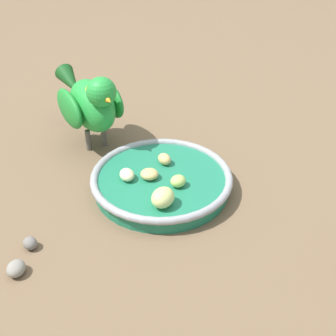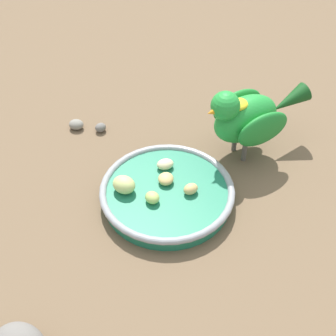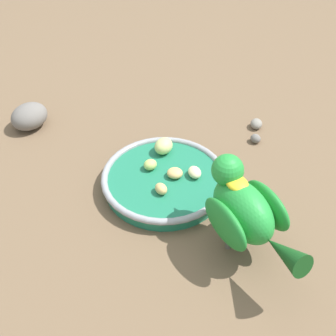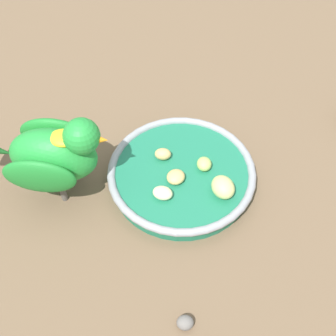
{
  "view_description": "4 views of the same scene",
  "coord_description": "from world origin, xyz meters",
  "px_view_note": "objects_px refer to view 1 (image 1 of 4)",
  "views": [
    {
      "loc": [
        -0.31,
        -0.56,
        0.48
      ],
      "look_at": [
        0.02,
        -0.02,
        0.04
      ],
      "focal_mm": 53.95,
      "sensor_mm": 36.0,
      "label": 1
    },
    {
      "loc": [
        0.51,
        -0.3,
        0.62
      ],
      "look_at": [
        -0.0,
        -0.0,
        0.05
      ],
      "focal_mm": 53.98,
      "sensor_mm": 36.0,
      "label": 2
    },
    {
      "loc": [
        0.33,
        0.53,
        0.61
      ],
      "look_at": [
        0.01,
        -0.01,
        0.05
      ],
      "focal_mm": 52.51,
      "sensor_mm": 36.0,
      "label": 3
    },
    {
      "loc": [
        -0.4,
        -0.03,
        0.55
      ],
      "look_at": [
        -0.0,
        0.0,
        0.06
      ],
      "focal_mm": 48.18,
      "sensor_mm": 36.0,
      "label": 4
    }
  ],
  "objects_px": {
    "apple_piece_4": "(150,174)",
    "apple_piece_1": "(127,175)",
    "apple_piece_3": "(164,159)",
    "pebble_0": "(16,268)",
    "pebble_1": "(30,243)",
    "feeding_bowl": "(162,181)",
    "apple_piece_0": "(163,198)",
    "apple_piece_2": "(178,181)",
    "parrot": "(91,102)"
  },
  "relations": [
    {
      "from": "apple_piece_3",
      "to": "parrot",
      "type": "distance_m",
      "value": 0.17
    },
    {
      "from": "apple_piece_0",
      "to": "pebble_0",
      "type": "height_order",
      "value": "apple_piece_0"
    },
    {
      "from": "apple_piece_2",
      "to": "apple_piece_3",
      "type": "height_order",
      "value": "same"
    },
    {
      "from": "apple_piece_0",
      "to": "parrot",
      "type": "relative_size",
      "value": 0.18
    },
    {
      "from": "apple_piece_1",
      "to": "apple_piece_4",
      "type": "xyz_separation_m",
      "value": [
        0.03,
        -0.02,
        -0.0
      ]
    },
    {
      "from": "apple_piece_2",
      "to": "pebble_0",
      "type": "relative_size",
      "value": 0.87
    },
    {
      "from": "apple_piece_1",
      "to": "parrot",
      "type": "relative_size",
      "value": 0.14
    },
    {
      "from": "feeding_bowl",
      "to": "parrot",
      "type": "relative_size",
      "value": 1.04
    },
    {
      "from": "feeding_bowl",
      "to": "apple_piece_0",
      "type": "distance_m",
      "value": 0.07
    },
    {
      "from": "apple_piece_3",
      "to": "pebble_0",
      "type": "distance_m",
      "value": 0.29
    },
    {
      "from": "pebble_0",
      "to": "pebble_1",
      "type": "distance_m",
      "value": 0.05
    },
    {
      "from": "apple_piece_4",
      "to": "pebble_0",
      "type": "height_order",
      "value": "apple_piece_4"
    },
    {
      "from": "apple_piece_4",
      "to": "apple_piece_1",
      "type": "bearing_deg",
      "value": 152.1
    },
    {
      "from": "apple_piece_3",
      "to": "pebble_1",
      "type": "height_order",
      "value": "apple_piece_3"
    },
    {
      "from": "apple_piece_0",
      "to": "apple_piece_1",
      "type": "xyz_separation_m",
      "value": [
        -0.01,
        0.08,
        -0.01
      ]
    },
    {
      "from": "apple_piece_3",
      "to": "feeding_bowl",
      "type": "bearing_deg",
      "value": -128.28
    },
    {
      "from": "apple_piece_3",
      "to": "apple_piece_2",
      "type": "bearing_deg",
      "value": -102.76
    },
    {
      "from": "pebble_1",
      "to": "apple_piece_4",
      "type": "bearing_deg",
      "value": 7.59
    },
    {
      "from": "feeding_bowl",
      "to": "apple_piece_0",
      "type": "height_order",
      "value": "apple_piece_0"
    },
    {
      "from": "apple_piece_0",
      "to": "apple_piece_4",
      "type": "height_order",
      "value": "apple_piece_0"
    },
    {
      "from": "apple_piece_2",
      "to": "pebble_1",
      "type": "height_order",
      "value": "apple_piece_2"
    },
    {
      "from": "feeding_bowl",
      "to": "pebble_0",
      "type": "relative_size",
      "value": 7.94
    },
    {
      "from": "apple_piece_1",
      "to": "apple_piece_2",
      "type": "distance_m",
      "value": 0.08
    },
    {
      "from": "apple_piece_1",
      "to": "pebble_0",
      "type": "distance_m",
      "value": 0.22
    },
    {
      "from": "apple_piece_0",
      "to": "apple_piece_4",
      "type": "bearing_deg",
      "value": 75.66
    },
    {
      "from": "apple_piece_3",
      "to": "apple_piece_4",
      "type": "height_order",
      "value": "apple_piece_3"
    },
    {
      "from": "apple_piece_4",
      "to": "pebble_1",
      "type": "distance_m",
      "value": 0.21
    },
    {
      "from": "apple_piece_4",
      "to": "apple_piece_0",
      "type": "bearing_deg",
      "value": -104.34
    },
    {
      "from": "feeding_bowl",
      "to": "apple_piece_1",
      "type": "distance_m",
      "value": 0.06
    },
    {
      "from": "feeding_bowl",
      "to": "apple_piece_3",
      "type": "relative_size",
      "value": 8.94
    },
    {
      "from": "apple_piece_0",
      "to": "apple_piece_1",
      "type": "distance_m",
      "value": 0.09
    },
    {
      "from": "pebble_0",
      "to": "pebble_1",
      "type": "height_order",
      "value": "pebble_0"
    },
    {
      "from": "apple_piece_2",
      "to": "apple_piece_3",
      "type": "distance_m",
      "value": 0.06
    },
    {
      "from": "apple_piece_3",
      "to": "pebble_0",
      "type": "height_order",
      "value": "apple_piece_3"
    },
    {
      "from": "pebble_0",
      "to": "parrot",
      "type": "bearing_deg",
      "value": 47.06
    },
    {
      "from": "apple_piece_1",
      "to": "pebble_1",
      "type": "bearing_deg",
      "value": -165.88
    },
    {
      "from": "apple_piece_1",
      "to": "apple_piece_3",
      "type": "xyz_separation_m",
      "value": [
        0.07,
        0.01,
        0.0
      ]
    },
    {
      "from": "apple_piece_2",
      "to": "parrot",
      "type": "height_order",
      "value": "parrot"
    },
    {
      "from": "apple_piece_0",
      "to": "parrot",
      "type": "distance_m",
      "value": 0.24
    },
    {
      "from": "pebble_1",
      "to": "apple_piece_2",
      "type": "bearing_deg",
      "value": -3.28
    },
    {
      "from": "apple_piece_3",
      "to": "apple_piece_4",
      "type": "xyz_separation_m",
      "value": [
        -0.04,
        -0.02,
        -0.0
      ]
    },
    {
      "from": "apple_piece_1",
      "to": "pebble_0",
      "type": "xyz_separation_m",
      "value": [
        -0.2,
        -0.08,
        -0.02
      ]
    },
    {
      "from": "apple_piece_1",
      "to": "apple_piece_4",
      "type": "bearing_deg",
      "value": -27.9
    },
    {
      "from": "feeding_bowl",
      "to": "apple_piece_0",
      "type": "relative_size",
      "value": 5.77
    },
    {
      "from": "apple_piece_1",
      "to": "pebble_1",
      "type": "relative_size",
      "value": 1.37
    },
    {
      "from": "apple_piece_3",
      "to": "apple_piece_1",
      "type": "bearing_deg",
      "value": -174.91
    },
    {
      "from": "apple_piece_3",
      "to": "pebble_0",
      "type": "xyz_separation_m",
      "value": [
        -0.27,
        -0.09,
        -0.02
      ]
    },
    {
      "from": "apple_piece_0",
      "to": "parrot",
      "type": "height_order",
      "value": "parrot"
    },
    {
      "from": "apple_piece_1",
      "to": "pebble_1",
      "type": "height_order",
      "value": "apple_piece_1"
    },
    {
      "from": "pebble_1",
      "to": "feeding_bowl",
      "type": "bearing_deg",
      "value": 5.08
    }
  ]
}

